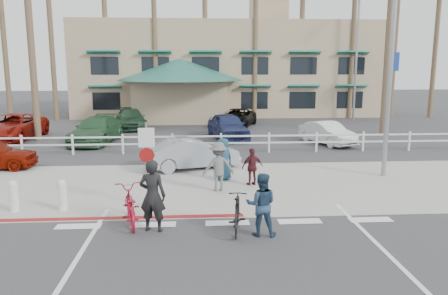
{
  "coord_description": "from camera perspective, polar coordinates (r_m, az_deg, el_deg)",
  "views": [
    {
      "loc": [
        -0.83,
        -10.71,
        4.21
      ],
      "look_at": [
        0.12,
        3.92,
        1.5
      ],
      "focal_mm": 35.0,
      "sensor_mm": 36.0,
      "label": 1
    }
  ],
  "objects": [
    {
      "name": "bike_black",
      "position": [
        11.39,
        1.73,
        -8.56
      ],
      "size": [
        0.7,
        1.71,
        1.0
      ],
      "primitive_type": "imported",
      "rotation": [
        0.0,
        0.0,
        3.0
      ],
      "color": "black",
      "rests_on": "ground"
    },
    {
      "name": "lot_car_3",
      "position": [
        24.72,
        13.35,
        1.85
      ],
      "size": [
        2.57,
        4.0,
        1.24
      ],
      "primitive_type": "imported",
      "rotation": [
        0.0,
        0.0,
        0.36
      ],
      "color": "silver",
      "rests_on": "ground"
    },
    {
      "name": "building",
      "position": [
        41.83,
        0.17,
        12.46
      ],
      "size": [
        28.0,
        16.0,
        11.3
      ],
      "primitive_type": null,
      "color": "tan",
      "rests_on": "ground"
    },
    {
      "name": "palm_4",
      "position": [
        36.87,
        -2.5,
        15.59
      ],
      "size": [
        4.0,
        4.0,
        15.0
      ],
      "primitive_type": null,
      "color": "#18401F",
      "rests_on": "ground"
    },
    {
      "name": "palm_5",
      "position": [
        36.11,
        4.11,
        14.09
      ],
      "size": [
        4.0,
        4.0,
        13.0
      ],
      "primitive_type": null,
      "color": "#18401F",
      "rests_on": "ground"
    },
    {
      "name": "palm_6",
      "position": [
        38.0,
        10.19,
        16.81
      ],
      "size": [
        4.0,
        4.0,
        17.0
      ],
      "primitive_type": null,
      "color": "#18401F",
      "rests_on": "ground"
    },
    {
      "name": "bike_red",
      "position": [
        12.17,
        -12.21,
        -7.45
      ],
      "size": [
        1.11,
        2.07,
        1.03
      ],
      "primitive_type": "imported",
      "rotation": [
        0.0,
        0.0,
        3.37
      ],
      "color": "maroon",
      "rests_on": "ground"
    },
    {
      "name": "bollard_0",
      "position": [
        13.83,
        -20.36,
        -5.87
      ],
      "size": [
        0.26,
        0.26,
        0.95
      ],
      "primitive_type": null,
      "color": "silver",
      "rests_on": "ground"
    },
    {
      "name": "rail_fence",
      "position": [
        21.57,
        -0.13,
        0.58
      ],
      "size": [
        29.4,
        0.16,
        1.0
      ],
      "primitive_type": null,
      "color": "silver",
      "rests_on": "ground"
    },
    {
      "name": "info_sign",
      "position": [
        35.94,
        20.85,
        7.56
      ],
      "size": [
        1.2,
        0.16,
        5.6
      ],
      "primitive_type": null,
      "color": "navy",
      "rests_on": "ground"
    },
    {
      "name": "car_white_sedan",
      "position": [
        18.29,
        -4.19,
        -0.78
      ],
      "size": [
        4.18,
        2.51,
        1.3
      ],
      "primitive_type": "imported",
      "rotation": [
        0.0,
        0.0,
        1.88
      ],
      "color": "gray",
      "rests_on": "ground"
    },
    {
      "name": "palm_10",
      "position": [
        27.36,
        -23.98,
        13.36
      ],
      "size": [
        4.0,
        4.0,
        12.0
      ],
      "primitive_type": null,
      "color": "#18401F",
      "rests_on": "ground"
    },
    {
      "name": "pedestrian_b",
      "position": [
        16.37,
        -0.11,
        -1.53
      ],
      "size": [
        0.93,
        0.83,
        1.61
      ],
      "primitive_type": "imported",
      "rotation": [
        0.0,
        0.0,
        3.65
      ],
      "color": "navy",
      "rests_on": "ground"
    },
    {
      "name": "lot_car_1",
      "position": [
        25.52,
        -16.27,
        2.2
      ],
      "size": [
        2.69,
        5.21,
        1.44
      ],
      "primitive_type": "imported",
      "rotation": [
        0.0,
        0.0,
        -0.14
      ],
      "color": "#25522F",
      "rests_on": "ground"
    },
    {
      "name": "palm_3",
      "position": [
        35.96,
        -9.06,
        14.81
      ],
      "size": [
        4.0,
        4.0,
        14.0
      ],
      "primitive_type": null,
      "color": "#18401F",
      "rests_on": "ground"
    },
    {
      "name": "palm_0",
      "position": [
        39.86,
        -26.94,
        14.12
      ],
      "size": [
        4.0,
        4.0,
        15.0
      ],
      "primitive_type": null,
      "color": "#18401F",
      "rests_on": "ground"
    },
    {
      "name": "palm_2",
      "position": [
        37.6,
        -15.29,
        15.91
      ],
      "size": [
        4.0,
        4.0,
        16.0
      ],
      "primitive_type": null,
      "color": "#18401F",
      "rests_on": "ground"
    },
    {
      "name": "palm_11",
      "position": [
        29.34,
        20.85,
        15.28
      ],
      "size": [
        4.0,
        4.0,
        14.0
      ],
      "primitive_type": null,
      "color": "#18401F",
      "rests_on": "ground"
    },
    {
      "name": "streetlight_0",
      "position": [
        17.79,
        21.0,
        10.73
      ],
      "size": [
        0.6,
        2.0,
        9.0
      ],
      "primitive_type": null,
      "color": "gray",
      "rests_on": "ground"
    },
    {
      "name": "parking_lot",
      "position": [
        29.03,
        -2.04,
        2.14
      ],
      "size": [
        50.0,
        16.0,
        0.01
      ],
      "primitive_type": "cube",
      "color": "#333335",
      "rests_on": "ground"
    },
    {
      "name": "lot_car_0",
      "position": [
        28.37,
        -25.89,
        2.43
      ],
      "size": [
        2.79,
        5.56,
        1.51
      ],
      "primitive_type": "imported",
      "rotation": [
        0.0,
        0.0,
        -0.05
      ],
      "color": "maroon",
      "rests_on": "ground"
    },
    {
      "name": "curb_red",
      "position": [
        12.82,
        -13.42,
        -8.96
      ],
      "size": [
        7.0,
        0.25,
        0.02
      ],
      "primitive_type": "cube",
      "color": "maroon",
      "rests_on": "ground"
    },
    {
      "name": "streetlight_1",
      "position": [
        37.01,
        16.88,
        10.88
      ],
      "size": [
        0.6,
        2.0,
        9.5
      ],
      "primitive_type": null,
      "color": "gray",
      "rests_on": "ground"
    },
    {
      "name": "sign_post",
      "position": [
        13.28,
        -10.0,
        -1.68
      ],
      "size": [
        0.5,
        0.1,
        2.9
      ],
      "primitive_type": null,
      "color": "gray",
      "rests_on": "ground"
    },
    {
      "name": "bike_path",
      "position": [
        9.71,
        1.6,
        -15.21
      ],
      "size": [
        12.0,
        16.0,
        0.01
      ],
      "primitive_type": "cube",
      "color": "#333335",
      "rests_on": "ground"
    },
    {
      "name": "palm_7",
      "position": [
        38.05,
        16.53,
        14.27
      ],
      "size": [
        4.0,
        4.0,
        14.0
      ],
      "primitive_type": null,
      "color": "#18401F",
      "rests_on": "ground"
    },
    {
      "name": "bollard_1",
      "position": [
        14.3,
        -25.77,
        -5.74
      ],
      "size": [
        0.26,
        0.26,
        0.95
      ],
      "primitive_type": null,
      "color": "silver",
      "rests_on": "ground"
    },
    {
      "name": "palm_9",
      "position": [
        40.91,
        25.97,
        12.66
      ],
      "size": [
        4.0,
        4.0,
        13.0
      ],
      "primitive_type": null,
      "color": "#18401F",
      "rests_on": "ground"
    },
    {
      "name": "rider_red",
      "position": [
        11.43,
        -9.32,
        -6.22
      ],
      "size": [
        0.78,
        0.6,
        1.91
      ],
      "primitive_type": "imported",
      "rotation": [
        0.0,
        0.0,
        2.91
      ],
      "color": "black",
      "rests_on": "ground"
    },
    {
      "name": "lot_car_5",
      "position": [
        31.18,
        1.68,
        3.89
      ],
      "size": [
        3.49,
        5.0,
        1.27
      ],
      "primitive_type": "imported",
      "rotation": [
        0.0,
        0.0,
        -0.34
      ],
      "color": "black",
      "rests_on": "ground"
    },
    {
      "name": "ground",
      "position": [
        11.54,
        0.67,
        -10.93
      ],
      "size": [
        140.0,
        140.0,
        0.0
      ],
      "primitive_type": "plane",
      "color": "#333335"
    },
    {
      "name": "pedestrian_child",
      "position": [
        15.7,
        3.72,
        -2.53
      ],
      "size": [
        0.86,
        0.54,
        1.36
      ],
      "primitive_type": "imported",
      "rotation": [
        0.0,
        0.0,
        3.43
      ],
      "color": "#47171D",
      "rests_on": "ground"
    },
    {
      "name": "palm_1",
      "position": [
        37.49,
        -21.65,
        13.27
      ],
      "size": [
        4.0,
        4.0,
        13.0
      ],
      "primitive_type": null,
      "color": "#18401F",
      "rests_on": "ground"
    },
    {
      "name": "lot_car_2",
      "position": [
        25.88,
        0.51,
        2.8
      ],
      "size": [
        2.6,
        4.67,
        1.5
      ],
      "primitive_type": "imported",
      "rotation": [
        0.0,
        0.0,
        0.2
      ],
      "color": "navy",
      "rests_on": "ground"
    },
    {
      "name": "pedestrian_a",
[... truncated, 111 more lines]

